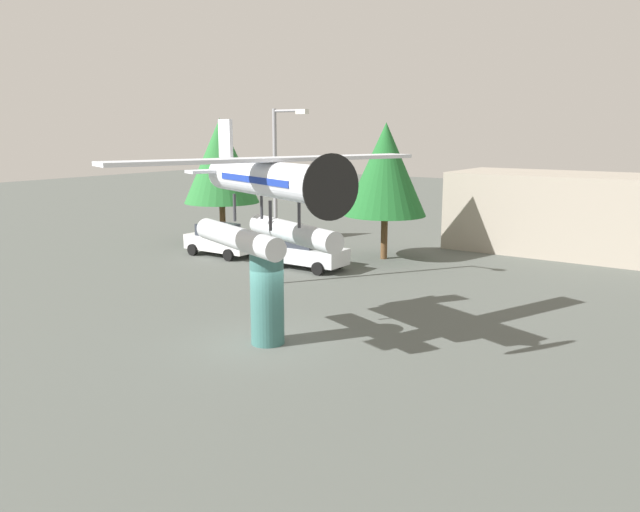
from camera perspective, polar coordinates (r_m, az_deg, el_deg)
name	(u,v)px	position (r m, az deg, el deg)	size (l,w,h in m)	color
ground_plane	(268,343)	(21.29, -4.67, -7.74)	(140.00, 140.00, 0.00)	#515651
display_pedestal	(267,295)	(20.82, -4.74, -3.51)	(1.10, 1.10, 3.25)	#386B66
floatplane_monument	(267,194)	(20.12, -4.71, 5.51)	(7.19, 10.07, 4.00)	silver
car_near_white	(220,240)	(35.90, -8.86, 1.44)	(4.20, 2.02, 1.76)	white
car_mid_silver	(305,251)	(32.15, -1.33, 0.43)	(4.20, 2.02, 1.76)	silver
streetlight_primary	(279,184)	(28.37, -3.70, 6.39)	(1.84, 0.28, 7.78)	gray
storefront_building	(584,214)	(38.64, 22.44, 3.45)	(14.38, 5.96, 4.47)	#9E9384
tree_west	(221,161)	(39.51, -8.83, 8.37)	(4.56, 4.56, 7.57)	brown
tree_east	(385,170)	(34.27, 5.86, 7.67)	(4.41, 4.41, 7.27)	brown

